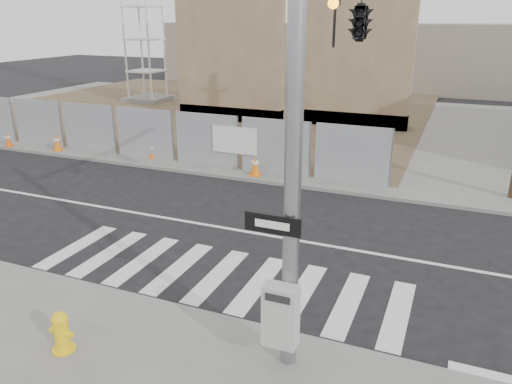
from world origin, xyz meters
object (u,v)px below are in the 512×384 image
at_px(signal_pole, 342,62).
at_px(traffic_cone_b, 57,142).
at_px(fire_hydrant, 61,332).
at_px(traffic_cone_c, 153,150).
at_px(traffic_cone_a, 8,139).
at_px(traffic_cone_d, 255,166).

relative_size(signal_pole, traffic_cone_b, 9.69).
xyz_separation_m(fire_hydrant, traffic_cone_c, (-5.54, 11.12, -0.04)).
relative_size(fire_hydrant, traffic_cone_a, 1.21).
distance_m(fire_hydrant, traffic_cone_a, 16.17).
bearing_deg(traffic_cone_d, traffic_cone_b, 179.67).
relative_size(fire_hydrant, traffic_cone_c, 1.10).
bearing_deg(traffic_cone_d, fire_hydrant, -85.69).
distance_m(fire_hydrant, traffic_cone_c, 12.43).
relative_size(traffic_cone_c, traffic_cone_d, 0.90).
relative_size(traffic_cone_a, traffic_cone_b, 0.86).
height_order(traffic_cone_a, traffic_cone_c, traffic_cone_c).
bearing_deg(fire_hydrant, traffic_cone_b, 129.26).
bearing_deg(traffic_cone_b, traffic_cone_d, -0.33).
distance_m(signal_pole, traffic_cone_a, 17.89).
xyz_separation_m(signal_pole, traffic_cone_a, (-16.18, 6.27, -4.36)).
bearing_deg(traffic_cone_b, traffic_cone_a, -173.73).
bearing_deg(traffic_cone_d, traffic_cone_a, -178.90).
bearing_deg(signal_pole, traffic_cone_d, 124.50).
height_order(traffic_cone_b, traffic_cone_c, traffic_cone_b).
distance_m(signal_pole, traffic_cone_d, 8.97).
distance_m(fire_hydrant, traffic_cone_d, 10.51).
height_order(fire_hydrant, traffic_cone_a, fire_hydrant).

